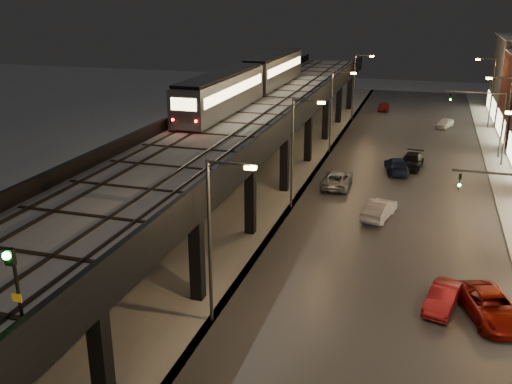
% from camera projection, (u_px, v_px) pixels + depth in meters
% --- Properties ---
extents(road_surface, '(17.00, 120.00, 0.06)m').
position_uv_depth(road_surface, '(396.00, 201.00, 48.20)').
color(road_surface, '#46474D').
rests_on(road_surface, ground).
extents(under_viaduct_pavement, '(11.00, 120.00, 0.06)m').
position_uv_depth(under_viaduct_pavement, '(245.00, 186.00, 51.91)').
color(under_viaduct_pavement, '#9FA1A8').
rests_on(under_viaduct_pavement, ground).
extents(elevated_viaduct, '(9.00, 100.00, 6.30)m').
position_uv_depth(elevated_viaduct, '(233.00, 134.00, 47.23)').
color(elevated_viaduct, black).
rests_on(elevated_viaduct, ground).
extents(viaduct_trackbed, '(8.40, 100.00, 0.32)m').
position_uv_depth(viaduct_trackbed, '(233.00, 125.00, 47.10)').
color(viaduct_trackbed, '#B2B7C1').
rests_on(viaduct_trackbed, elevated_viaduct).
extents(viaduct_parapet_streetside, '(0.30, 100.00, 1.10)m').
position_uv_depth(viaduct_parapet_streetside, '(284.00, 122.00, 45.77)').
color(viaduct_parapet_streetside, black).
rests_on(viaduct_parapet_streetside, elevated_viaduct).
extents(viaduct_parapet_far, '(0.30, 100.00, 1.10)m').
position_uv_depth(viaduct_parapet_far, '(184.00, 116.00, 48.17)').
color(viaduct_parapet_far, black).
rests_on(viaduct_parapet_far, elevated_viaduct).
extents(streetlight_left_1, '(2.57, 0.28, 9.00)m').
position_uv_depth(streetlight_left_1, '(214.00, 232.00, 28.79)').
color(streetlight_left_1, '#38383A').
rests_on(streetlight_left_1, ground).
extents(streetlight_left_2, '(2.57, 0.28, 9.00)m').
position_uv_depth(streetlight_left_2, '(296.00, 146.00, 45.06)').
color(streetlight_left_2, '#38383A').
rests_on(streetlight_left_2, ground).
extents(streetlight_left_3, '(2.57, 0.28, 9.00)m').
position_uv_depth(streetlight_left_3, '(334.00, 106.00, 61.33)').
color(streetlight_left_3, '#38383A').
rests_on(streetlight_left_3, ground).
extents(streetlight_right_3, '(2.56, 0.28, 9.00)m').
position_uv_depth(streetlight_right_3, '(505.00, 115.00, 56.61)').
color(streetlight_right_3, '#38383A').
rests_on(streetlight_right_3, ground).
extents(streetlight_left_4, '(2.57, 0.28, 9.00)m').
position_uv_depth(streetlight_left_4, '(356.00, 83.00, 77.60)').
color(streetlight_left_4, '#38383A').
rests_on(streetlight_left_4, ground).
extents(streetlight_right_4, '(2.56, 0.28, 9.00)m').
position_uv_depth(streetlight_right_4, '(490.00, 88.00, 72.88)').
color(streetlight_right_4, '#38383A').
rests_on(streetlight_right_4, ground).
extents(traffic_light_rig_b, '(6.10, 0.34, 7.00)m').
position_uv_depth(traffic_light_rig_b, '(492.00, 116.00, 59.80)').
color(traffic_light_rig_b, '#38383A').
rests_on(traffic_light_rig_b, ground).
extents(subway_train, '(2.85, 34.76, 3.40)m').
position_uv_depth(subway_train, '(251.00, 79.00, 59.06)').
color(subway_train, gray).
rests_on(subway_train, viaduct_trackbed).
extents(rail_signal, '(0.33, 0.42, 2.87)m').
position_uv_depth(rail_signal, '(13.00, 274.00, 17.06)').
color(rail_signal, black).
rests_on(rail_signal, viaduct_trackbed).
extents(car_near_white, '(2.51, 4.81, 1.51)m').
position_uv_depth(car_near_white, '(379.00, 210.00, 44.26)').
color(car_near_white, silver).
rests_on(car_near_white, ground).
extents(car_mid_silver, '(2.56, 5.33, 1.46)m').
position_uv_depth(car_mid_silver, '(337.00, 179.00, 51.59)').
color(car_mid_silver, gray).
rests_on(car_mid_silver, ground).
extents(car_mid_dark, '(2.90, 5.28, 1.45)m').
position_uv_depth(car_mid_dark, '(397.00, 166.00, 55.70)').
color(car_mid_dark, '#101C3C').
rests_on(car_mid_dark, ground).
extents(car_far_white, '(1.60, 3.87, 1.31)m').
position_uv_depth(car_far_white, '(384.00, 107.00, 85.57)').
color(car_far_white, maroon).
rests_on(car_far_white, ground).
extents(car_onc_silver, '(2.33, 4.23, 1.32)m').
position_uv_depth(car_onc_silver, '(443.00, 298.00, 31.54)').
color(car_onc_silver, maroon).
rests_on(car_onc_silver, ground).
extents(car_onc_dark, '(3.98, 5.76, 1.46)m').
position_uv_depth(car_onc_dark, '(491.00, 308.00, 30.46)').
color(car_onc_dark, maroon).
rests_on(car_onc_dark, ground).
extents(car_onc_white, '(2.55, 5.15, 1.44)m').
position_uv_depth(car_onc_white, '(411.00, 162.00, 57.06)').
color(car_onc_white, black).
rests_on(car_onc_white, ground).
extents(car_onc_red, '(2.61, 3.92, 1.24)m').
position_uv_depth(car_onc_red, '(445.00, 124.00, 74.52)').
color(car_onc_red, white).
rests_on(car_onc_red, ground).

